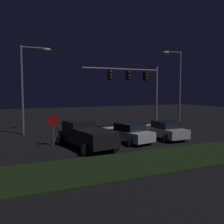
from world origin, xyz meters
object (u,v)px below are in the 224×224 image
Objects in this scene: car_sedan_far at (164,130)px; traffic_signal_gantry at (137,82)px; street_lamp_left at (28,79)px; stop_sign at (53,125)px; pickup_truck at (85,134)px; street_lamp_right at (177,80)px; car_sedan at (128,133)px.

car_sedan_far is 6.73m from traffic_signal_gantry.
stop_sign is at bearing -81.51° from street_lamp_left.
pickup_truck is at bearing -69.30° from street_lamp_left.
pickup_truck is 14.39m from street_lamp_right.
traffic_signal_gantry reaches higher than car_sedan.
pickup_truck is 0.68× the size of traffic_signal_gantry.
traffic_signal_gantry is 3.73× the size of stop_sign.
street_lamp_left is (-10.29, 1.75, 0.18)m from traffic_signal_gantry.
stop_sign is at bearing -155.26° from traffic_signal_gantry.
traffic_signal_gantry is (0.38, 5.28, 4.16)m from car_sedan_far.
stop_sign is (-9.00, 0.96, 0.82)m from car_sedan_far.
traffic_signal_gantry is at bearing -61.54° from pickup_truck.
car_sedan_far is 9.09m from stop_sign.
street_lamp_right is at bearing 0.15° from traffic_signal_gantry.
traffic_signal_gantry is 1.04× the size of street_lamp_left.
car_sedan is (3.63, 0.47, -0.26)m from pickup_truck.
street_lamp_right reaches higher than pickup_truck.
stop_sign is at bearing 67.87° from car_sedan.
pickup_truck is 0.70× the size of street_lamp_left.
street_lamp_right reaches higher than street_lamp_left.
car_sedan_far is 0.54× the size of street_lamp_right.
car_sedan is 0.56× the size of traffic_signal_gantry.
pickup_truck is 1.21× the size of car_sedan.
street_lamp_right is at bearing -6.47° from street_lamp_left.
pickup_truck is at bearing -155.27° from street_lamp_right.
pickup_truck is at bearing 92.53° from car_sedan_far.
street_lamp_left reaches higher than traffic_signal_gantry.
pickup_truck is 7.09m from car_sedan_far.
traffic_signal_gantry is at bearing -5.34° from car_sedan_far.
street_lamp_right is (15.35, -1.74, 0.10)m from street_lamp_left.
car_sedan_far is at bearing -135.76° from street_lamp_right.
street_lamp_left reaches higher than car_sedan_far.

